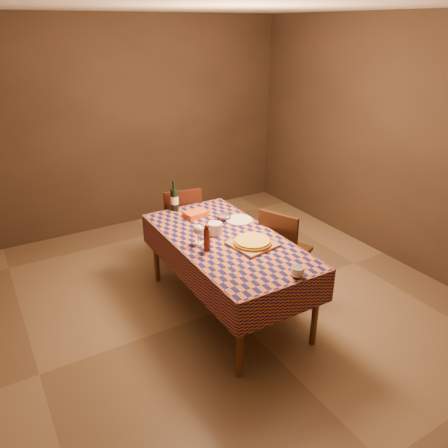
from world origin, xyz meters
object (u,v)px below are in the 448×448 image
(pizza, at_px, (252,241))
(bowl, at_px, (224,217))
(cutting_board, at_px, (252,244))
(chair_far, at_px, (181,221))
(dining_table, at_px, (227,246))
(white_plate, at_px, (239,220))
(wine_bottle, at_px, (175,199))
(chair_right, at_px, (282,247))

(pizza, height_order, bowl, pizza)
(cutting_board, relative_size, bowl, 2.54)
(cutting_board, xyz_separation_m, chair_far, (-0.08, 1.31, -0.26))
(dining_table, bearing_deg, chair_far, 87.55)
(pizza, relative_size, chair_far, 0.46)
(pizza, height_order, chair_far, chair_far)
(dining_table, relative_size, bowl, 13.11)
(cutting_board, xyz_separation_m, pizza, (0.00, 0.00, 0.03))
(pizza, height_order, white_plate, pizza)
(white_plate, bearing_deg, bowl, 136.70)
(cutting_board, relative_size, white_plate, 1.33)
(cutting_board, bearing_deg, dining_table, 119.57)
(pizza, relative_size, bowl, 3.03)
(wine_bottle, xyz_separation_m, white_plate, (0.44, -0.57, -0.12))
(pizza, xyz_separation_m, bowl, (0.07, 0.62, -0.02))
(chair_right, bearing_deg, dining_table, 177.74)
(wine_bottle, distance_m, white_plate, 0.73)
(pizza, bearing_deg, bowl, 83.08)
(cutting_board, height_order, white_plate, cutting_board)
(chair_far, bearing_deg, white_plate, -71.26)
(cutting_board, distance_m, chair_right, 0.60)
(cutting_board, bearing_deg, white_plate, 69.94)
(dining_table, distance_m, chair_right, 0.66)
(white_plate, distance_m, chair_far, 0.88)
(cutting_board, bearing_deg, wine_bottle, 103.00)
(white_plate, relative_size, chair_far, 0.29)
(white_plate, height_order, chair_far, chair_far)
(cutting_board, distance_m, bowl, 0.62)
(cutting_board, bearing_deg, bowl, 83.08)
(bowl, bearing_deg, chair_right, -43.96)
(bowl, height_order, chair_right, chair_right)
(dining_table, bearing_deg, bowl, 62.46)
(white_plate, xyz_separation_m, chair_far, (-0.27, 0.79, -0.26))
(wine_bottle, bearing_deg, chair_far, 52.60)
(pizza, xyz_separation_m, chair_right, (0.51, 0.20, -0.29))
(dining_table, height_order, chair_right, chair_right)
(pizza, xyz_separation_m, chair_far, (-0.08, 1.31, -0.29))
(dining_table, distance_m, cutting_board, 0.27)
(pizza, relative_size, wine_bottle, 1.30)
(wine_bottle, height_order, chair_far, wine_bottle)
(dining_table, distance_m, pizza, 0.28)
(cutting_board, xyz_separation_m, chair_right, (0.51, 0.20, -0.26))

